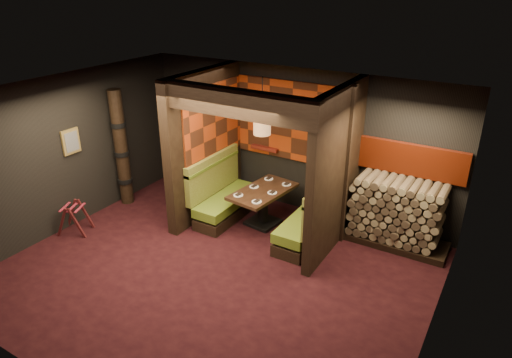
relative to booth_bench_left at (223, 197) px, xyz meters
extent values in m
cube|color=black|center=(0.96, -1.65, -0.41)|extent=(6.50, 5.50, 0.02)
cube|color=black|center=(0.96, -1.65, 2.46)|extent=(6.50, 5.50, 0.02)
cube|color=black|center=(0.96, 1.11, 1.02)|extent=(6.50, 0.02, 2.85)
cube|color=black|center=(0.96, -4.41, 1.02)|extent=(6.50, 0.02, 2.85)
cube|color=black|center=(-2.30, -1.65, 1.02)|extent=(0.02, 5.50, 2.85)
cube|color=black|center=(4.22, -1.65, 1.02)|extent=(0.02, 5.50, 2.85)
cube|color=black|center=(-0.39, 0.00, 1.02)|extent=(0.20, 2.20, 2.85)
cube|color=black|center=(2.26, 0.05, 1.02)|extent=(0.15, 2.10, 2.85)
cube|color=black|center=(0.94, -0.95, 2.23)|extent=(2.85, 0.18, 0.44)
cube|color=#9A310D|center=(0.94, 1.06, 1.42)|extent=(2.40, 0.06, 1.55)
cube|color=#9A310D|center=(-0.27, 0.17, 1.45)|extent=(0.04, 1.85, 1.45)
cube|color=maroon|center=(0.36, 1.00, 0.78)|extent=(0.60, 0.12, 0.07)
cube|color=black|center=(0.11, 0.00, -0.29)|extent=(0.55, 1.60, 0.22)
cube|color=#576F1D|center=(0.11, 0.00, -0.04)|extent=(0.55, 1.60, 0.18)
cube|color=olive|center=(-0.23, 0.00, 0.35)|extent=(0.12, 1.60, 0.78)
cube|color=#576F1D|center=(-0.23, 0.00, 0.70)|extent=(0.15, 1.60, 0.06)
cube|color=black|center=(1.79, 0.00, -0.29)|extent=(0.55, 1.60, 0.22)
cube|color=#576F1D|center=(1.79, 0.00, -0.04)|extent=(0.55, 1.60, 0.18)
cube|color=olive|center=(2.12, 0.00, 0.35)|extent=(0.12, 1.60, 0.78)
cube|color=#576F1D|center=(2.12, 0.00, 0.70)|extent=(0.15, 1.60, 0.06)
cube|color=black|center=(0.84, 0.12, -0.37)|extent=(0.61, 0.61, 0.06)
cylinder|color=black|center=(0.84, 0.12, -0.07)|extent=(0.20, 0.20, 0.66)
cube|color=#3A2517|center=(0.84, 0.12, 0.29)|extent=(0.90, 1.44, 0.06)
cylinder|color=white|center=(0.57, -0.32, 0.32)|extent=(0.18, 0.18, 0.01)
cube|color=black|center=(0.57, -0.32, 0.34)|extent=(0.08, 0.12, 0.02)
cylinder|color=white|center=(0.99, -0.37, 0.32)|extent=(0.18, 0.18, 0.01)
cube|color=black|center=(0.99, -0.37, 0.34)|extent=(0.08, 0.12, 0.02)
cylinder|color=white|center=(0.62, 0.14, 0.32)|extent=(0.18, 0.18, 0.01)
cube|color=black|center=(0.62, 0.14, 0.34)|extent=(0.08, 0.12, 0.02)
cylinder|color=white|center=(1.05, 0.09, 0.32)|extent=(0.18, 0.18, 0.01)
cube|color=black|center=(1.05, 0.09, 0.34)|extent=(0.08, 0.12, 0.02)
cylinder|color=white|center=(0.68, 0.61, 0.32)|extent=(0.18, 0.18, 0.01)
cube|color=black|center=(0.68, 0.61, 0.34)|extent=(0.08, 0.12, 0.02)
cylinder|color=white|center=(1.11, 0.55, 0.32)|extent=(0.18, 0.18, 0.01)
cube|color=black|center=(1.11, 0.55, 0.34)|extent=(0.08, 0.12, 0.02)
cylinder|color=olive|center=(0.84, 0.07, 1.65)|extent=(0.31, 0.31, 0.45)
sphere|color=#FFC672|center=(0.84, 0.07, 1.65)|extent=(0.18, 0.18, 0.18)
cylinder|color=black|center=(0.84, 0.07, 2.16)|extent=(0.02, 0.02, 0.58)
cube|color=olive|center=(-2.26, -1.55, 1.22)|extent=(0.04, 0.36, 0.46)
cube|color=#3F3F3F|center=(-2.23, -1.55, 1.22)|extent=(0.01, 0.27, 0.36)
cube|color=#421315|center=(-2.07, -2.17, -0.13)|extent=(0.28, 0.15, 0.62)
cube|color=#421315|center=(-1.80, -2.05, -0.13)|extent=(0.28, 0.15, 0.62)
cube|color=#421315|center=(-2.22, -1.83, -0.13)|extent=(0.28, 0.15, 0.62)
cube|color=#421315|center=(-1.95, -1.71, -0.13)|extent=(0.28, 0.15, 0.62)
cube|color=maroon|center=(-2.14, -2.00, 0.11)|extent=(0.20, 0.37, 0.01)
cube|color=maroon|center=(-2.01, -1.94, 0.11)|extent=(0.20, 0.37, 0.01)
cube|color=maroon|center=(-1.88, -1.88, 0.11)|extent=(0.20, 0.37, 0.01)
cylinder|color=black|center=(-2.09, -0.55, 0.80)|extent=(0.26, 0.26, 2.40)
cylinder|color=black|center=(-2.09, -0.55, 0.10)|extent=(0.31, 0.31, 0.09)
cylinder|color=black|center=(-2.09, -0.55, 0.70)|extent=(0.31, 0.31, 0.09)
cylinder|color=black|center=(-2.09, -0.55, 1.30)|extent=(0.31, 0.31, 0.09)
cube|color=black|center=(3.25, 0.70, -0.34)|extent=(1.73, 0.70, 0.12)
cube|color=brown|center=(3.25, 0.70, 0.27)|extent=(1.73, 0.70, 1.10)
cube|color=maroon|center=(3.25, 1.03, 1.10)|extent=(1.83, 0.10, 0.56)
cube|color=black|center=(2.35, 0.31, 1.02)|extent=(0.08, 0.08, 2.85)
camera|label=1|loc=(4.68, -6.55, 3.99)|focal=32.00mm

